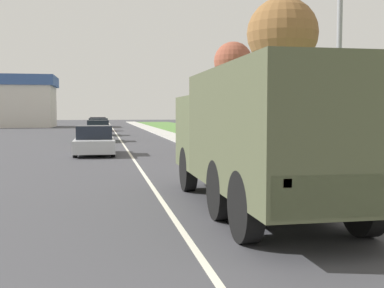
# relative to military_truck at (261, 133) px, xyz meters

# --- Properties ---
(ground_plane) EXTENTS (180.00, 180.00, 0.00)m
(ground_plane) POSITION_rel_military_truck_xyz_m (-1.91, 30.61, -1.66)
(ground_plane) COLOR #424247
(lane_centre_stripe) EXTENTS (0.12, 120.00, 0.00)m
(lane_centre_stripe) POSITION_rel_military_truck_xyz_m (-1.91, 30.61, -1.66)
(lane_centre_stripe) COLOR silver
(lane_centre_stripe) RESTS_ON ground
(sidewalk_right) EXTENTS (1.80, 120.00, 0.12)m
(sidewalk_right) POSITION_rel_military_truck_xyz_m (2.59, 30.61, -1.60)
(sidewalk_right) COLOR beige
(sidewalk_right) RESTS_ON ground
(grass_strip_right) EXTENTS (7.00, 120.00, 0.02)m
(grass_strip_right) POSITION_rel_military_truck_xyz_m (6.99, 30.61, -1.65)
(grass_strip_right) COLOR #56843D
(grass_strip_right) RESTS_ON ground
(military_truck) EXTENTS (2.37, 7.78, 2.94)m
(military_truck) POSITION_rel_military_truck_xyz_m (0.00, 0.00, 0.00)
(military_truck) COLOR #545B3D
(military_truck) RESTS_ON ground
(car_nearest_ahead) EXTENTS (1.91, 4.19, 1.43)m
(car_nearest_ahead) POSITION_rel_military_truck_xyz_m (-3.64, 14.35, -1.01)
(car_nearest_ahead) COLOR #B7BABF
(car_nearest_ahead) RESTS_ON ground
(car_second_ahead) EXTENTS (1.70, 4.09, 1.52)m
(car_second_ahead) POSITION_rel_military_truck_xyz_m (-3.53, 25.28, -0.97)
(car_second_ahead) COLOR #336B3D
(car_second_ahead) RESTS_ON ground
(car_third_ahead) EXTENTS (1.88, 4.23, 1.54)m
(car_third_ahead) POSITION_rel_military_truck_xyz_m (-3.56, 34.15, -0.97)
(car_third_ahead) COLOR #336B3D
(car_third_ahead) RESTS_ON ground
(car_fourth_ahead) EXTENTS (1.92, 4.84, 1.53)m
(car_fourth_ahead) POSITION_rel_military_truck_xyz_m (-3.67, 44.46, -0.97)
(car_fourth_ahead) COLOR maroon
(car_fourth_ahead) RESTS_ON ground
(car_farthest_ahead) EXTENTS (1.76, 4.12, 1.38)m
(car_farthest_ahead) POSITION_rel_military_truck_xyz_m (-3.80, 57.07, -1.03)
(car_farthest_ahead) COLOR tan
(car_farthest_ahead) RESTS_ON ground
(lamp_post) EXTENTS (1.69, 0.24, 7.81)m
(lamp_post) POSITION_rel_military_truck_xyz_m (2.65, 2.11, 3.05)
(lamp_post) COLOR gray
(lamp_post) RESTS_ON sidewalk_right
(tree_mid_right) EXTENTS (3.56, 3.56, 7.77)m
(tree_mid_right) POSITION_rel_military_truck_xyz_m (5.66, 13.40, 4.29)
(tree_mid_right) COLOR brown
(tree_mid_right) RESTS_ON grass_strip_right
(tree_far_right) EXTENTS (2.93, 2.93, 7.41)m
(tree_far_right) POSITION_rel_military_truck_xyz_m (6.62, 26.01, 4.23)
(tree_far_right) COLOR brown
(tree_far_right) RESTS_ON grass_strip_right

